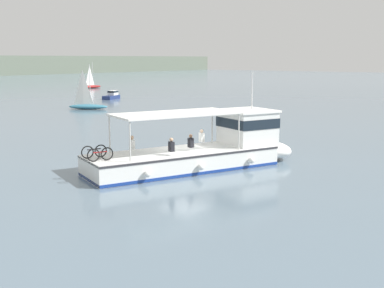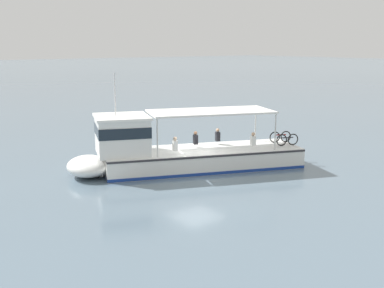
{
  "view_description": "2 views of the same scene",
  "coord_description": "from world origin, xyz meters",
  "views": [
    {
      "loc": [
        -21.64,
        -17.18,
        6.09
      ],
      "look_at": [
        -0.33,
        -0.77,
        1.4
      ],
      "focal_mm": 46.05,
      "sensor_mm": 36.0,
      "label": 1
    },
    {
      "loc": [
        15.32,
        19.53,
        6.74
      ],
      "look_at": [
        -0.33,
        -0.77,
        1.4
      ],
      "focal_mm": 44.87,
      "sensor_mm": 36.0,
      "label": 2
    }
  ],
  "objects": [
    {
      "name": "sailboat_horizon_east",
      "position": [
        46.67,
        61.6,
        0.54
      ],
      "size": [
        4.85,
        1.6,
        5.4
      ],
      "color": "maroon",
      "rests_on": "ground"
    },
    {
      "name": "ground_plane",
      "position": [
        0.0,
        0.0,
        0.0
      ],
      "size": [
        400.0,
        400.0,
        0.0
      ],
      "primitive_type": "plane",
      "color": "slate"
    },
    {
      "name": "motorboat_far_right",
      "position": [
        30.22,
        38.13,
        0.54
      ],
      "size": [
        3.83,
        2.5,
        1.26
      ],
      "color": "navy",
      "rests_on": "ground"
    },
    {
      "name": "ferry_main",
      "position": [
        0.61,
        -1.15,
        1.02
      ],
      "size": [
        12.94,
        7.63,
        5.32
      ],
      "color": "white",
      "rests_on": "ground"
    },
    {
      "name": "sailboat_far_left",
      "position": [
        17.89,
        29.26,
        0.54
      ],
      "size": [
        3.77,
        4.8,
        5.4
      ],
      "color": "teal",
      "rests_on": "ground"
    }
  ]
}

